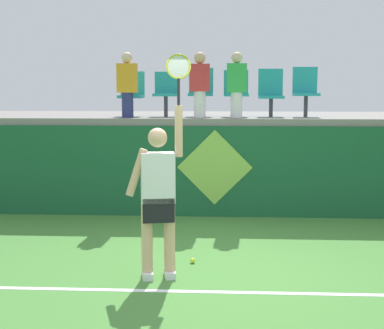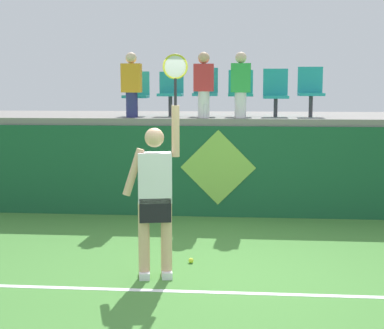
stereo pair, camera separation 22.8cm
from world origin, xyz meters
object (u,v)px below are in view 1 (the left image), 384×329
at_px(stadium_chair_1, 166,91).
at_px(stadium_chair_2, 201,90).
at_px(stadium_chair_4, 271,91).
at_px(spectator_0, 127,84).
at_px(stadium_chair_0, 132,92).
at_px(stadium_chair_3, 236,91).
at_px(stadium_chair_5, 306,89).
at_px(spectator_1, 200,83).
at_px(tennis_ball, 193,261).
at_px(water_bottle, 201,111).
at_px(tennis_player, 159,194).
at_px(spectator_2, 237,84).

distance_m(stadium_chair_1, stadium_chair_2, 0.63).
relative_size(stadium_chair_4, spectator_0, 0.76).
xyz_separation_m(stadium_chair_0, stadium_chair_3, (1.89, -0.00, 0.03)).
distance_m(stadium_chair_4, stadium_chair_5, 0.62).
xyz_separation_m(stadium_chair_0, stadium_chair_2, (1.26, 0.00, 0.04)).
bearing_deg(spectator_0, stadium_chair_2, 20.61).
bearing_deg(stadium_chair_5, spectator_1, -165.70).
bearing_deg(tennis_ball, spectator_0, 113.60).
distance_m(tennis_ball, stadium_chair_0, 4.20).
relative_size(stadium_chair_3, stadium_chair_4, 0.97).
relative_size(tennis_ball, stadium_chair_1, 0.08).
distance_m(stadium_chair_3, spectator_1, 0.80).
height_order(stadium_chair_2, stadium_chair_5, stadium_chair_5).
bearing_deg(stadium_chair_0, stadium_chair_1, -0.45).
height_order(water_bottle, spectator_1, spectator_1).
xyz_separation_m(stadium_chair_2, stadium_chair_5, (1.87, 0.00, 0.01)).
distance_m(tennis_player, stadium_chair_0, 4.23).
bearing_deg(stadium_chair_4, stadium_chair_3, -179.35).
bearing_deg(water_bottle, stadium_chair_2, 93.35).
height_order(tennis_ball, stadium_chair_4, stadium_chair_4).
relative_size(stadium_chair_1, spectator_1, 0.72).
xyz_separation_m(stadium_chair_0, spectator_0, (0.00, -0.47, 0.15)).
bearing_deg(spectator_2, spectator_0, -178.56).
bearing_deg(stadium_chair_2, tennis_ball, -89.43).
xyz_separation_m(stadium_chair_4, spectator_0, (-2.51, -0.48, 0.14)).
bearing_deg(stadium_chair_5, spectator_2, -161.02).
bearing_deg(stadium_chair_1, tennis_ball, -79.06).
relative_size(stadium_chair_0, stadium_chair_5, 0.91).
relative_size(stadium_chair_0, stadium_chair_4, 0.95).
bearing_deg(stadium_chair_4, spectator_2, -145.49).
bearing_deg(spectator_1, stadium_chair_2, 90.00).
bearing_deg(stadium_chair_1, stadium_chair_2, 0.59).
height_order(tennis_ball, stadium_chair_3, stadium_chair_3).
height_order(tennis_player, tennis_ball, tennis_player).
height_order(stadium_chair_0, stadium_chair_5, stadium_chair_5).
relative_size(stadium_chair_0, stadium_chair_2, 0.93).
xyz_separation_m(water_bottle, stadium_chair_1, (-0.66, 0.56, 0.33)).
bearing_deg(stadium_chair_3, stadium_chair_4, 0.65).
relative_size(water_bottle, spectator_1, 0.21).
relative_size(water_bottle, stadium_chair_5, 0.27).
xyz_separation_m(tennis_ball, stadium_chair_0, (-1.29, 3.42, 2.06)).
bearing_deg(stadium_chair_4, water_bottle, -154.90).
distance_m(tennis_player, stadium_chair_5, 4.69).
height_order(tennis_player, stadium_chair_2, tennis_player).
xyz_separation_m(tennis_ball, stadium_chair_5, (1.84, 3.42, 2.11)).
xyz_separation_m(stadium_chair_3, stadium_chair_5, (1.24, 0.00, 0.02)).
relative_size(stadium_chair_3, spectator_1, 0.74).
distance_m(tennis_ball, stadium_chair_2, 4.02).
distance_m(stadium_chair_2, stadium_chair_5, 1.87).
xyz_separation_m(tennis_player, tennis_ball, (0.36, 0.55, -0.95)).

